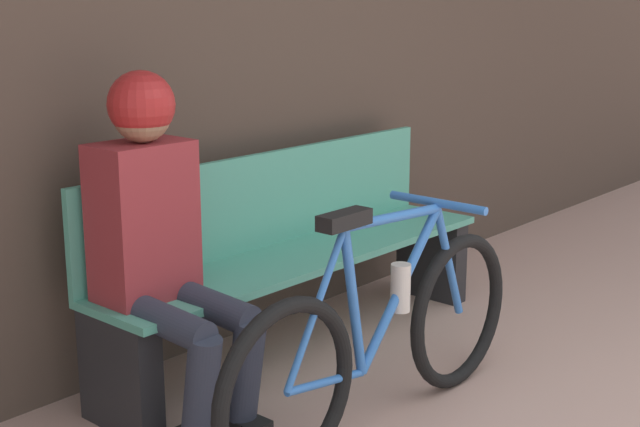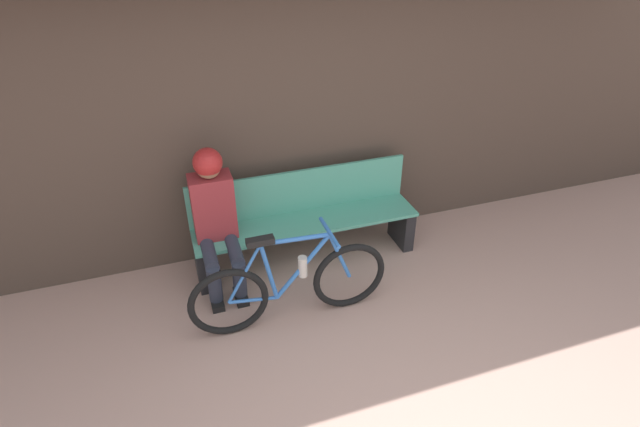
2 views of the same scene
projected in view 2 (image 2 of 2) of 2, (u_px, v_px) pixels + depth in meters
storefront_wall at (283, 70)px, 4.04m from camera, size 12.00×0.56×3.20m
park_bench_near at (305, 220)px, 4.45m from camera, size 1.99×0.42×0.84m
bicycle at (291, 286)px, 3.80m from camera, size 1.56×0.40×0.82m
person_seated at (215, 212)px, 3.99m from camera, size 0.34×0.59×1.24m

